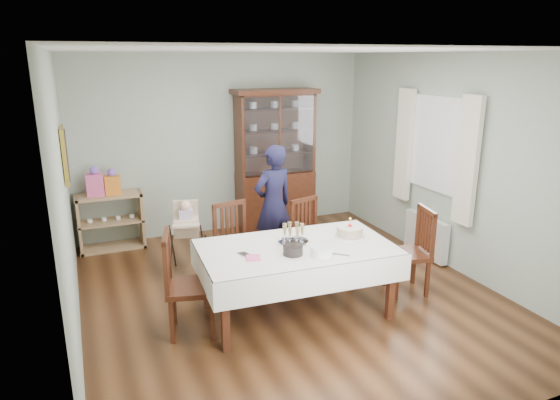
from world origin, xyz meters
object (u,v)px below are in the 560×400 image
chair_far_right (313,254)px  gift_bag_pink (95,183)px  dining_table (296,280)px  chair_end_left (190,303)px  sideboard (111,221)px  woman (273,205)px  china_cabinet (275,158)px  birthday_cake (350,232)px  chair_end_right (408,267)px  high_chair (188,244)px  chair_far_left (238,263)px  champagne_tray (293,237)px  gift_bag_orange (113,183)px

chair_far_right → gift_bag_pink: (-2.38, 1.91, 0.70)m
dining_table → chair_end_left: size_ratio=1.98×
sideboard → woman: 2.38m
china_cabinet → birthday_cake: (-0.22, -2.67, -0.30)m
chair_end_right → high_chair: chair_end_right is taller
woman → birthday_cake: woman is taller
china_cabinet → chair_far_left: 2.36m
chair_far_right → chair_end_left: chair_end_left is taller
dining_table → chair_far_right: chair_far_right is taller
birthday_cake → chair_end_right: bearing=-3.6°
woman → high_chair: bearing=-20.2°
china_cabinet → champagne_tray: 2.74m
high_chair → gift_bag_pink: 1.64m
gift_bag_pink → gift_bag_orange: (0.23, 0.00, -0.02)m
dining_table → gift_bag_pink: gift_bag_pink is taller
china_cabinet → chair_far_right: china_cabinet is taller
sideboard → champagne_tray: bearing=-57.6°
chair_far_left → chair_end_right: chair_far_left is taller
china_cabinet → chair_far_left: china_cabinet is taller
sideboard → chair_far_right: size_ratio=0.93×
dining_table → chair_far_left: bearing=113.2°
dining_table → chair_end_left: (-1.12, 0.06, -0.07)m
champagne_tray → gift_bag_orange: gift_bag_orange is taller
high_chair → birthday_cake: birthday_cake is taller
chair_far_right → chair_end_right: size_ratio=0.97×
gift_bag_orange → chair_end_left: bearing=-80.3°
gift_bag_orange → sideboard: bearing=164.5°
dining_table → gift_bag_pink: 3.30m
china_cabinet → chair_end_right: china_cabinet is taller
sideboard → chair_far_left: chair_far_left is taller
chair_end_right → birthday_cake: size_ratio=3.10×
chair_end_right → gift_bag_orange: size_ratio=2.70×
sideboard → woman: woman is taller
sideboard → chair_end_left: size_ratio=0.86×
champagne_tray → gift_bag_pink: 3.16m
chair_end_left → birthday_cake: 1.83m
chair_end_right → sideboard: bearing=-119.1°
chair_end_right → champagne_tray: size_ratio=3.05×
dining_table → chair_far_left: (-0.37, 0.86, -0.09)m
chair_end_right → gift_bag_orange: 4.09m
woman → gift_bag_orange: 2.29m
chair_far_left → birthday_cake: chair_far_left is taller
birthday_cake → champagne_tray: bearing=172.4°
gift_bag_pink → chair_far_right: bearing=-38.8°
chair_end_left → gift_bag_pink: (-0.68, 2.64, 0.67)m
chair_far_right → gift_bag_orange: bearing=123.1°
dining_table → champagne_tray: size_ratio=6.29×
woman → champagne_tray: (-0.29, -1.29, 0.03)m
gift_bag_orange → birthday_cake: bearing=-50.4°
sideboard → chair_far_left: 2.26m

